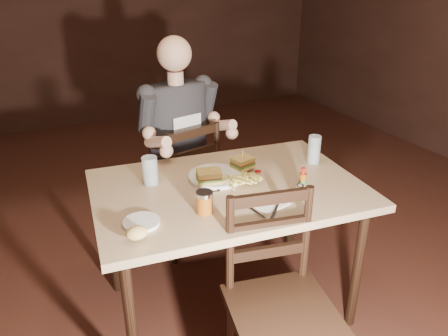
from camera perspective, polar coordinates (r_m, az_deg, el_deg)
name	(u,v)px	position (r m, az deg, el deg)	size (l,w,h in m)	color
room_shell	(207,54)	(2.14, -2.28, 14.66)	(7.00, 7.00, 7.00)	black
main_table	(228,199)	(2.23, 0.56, -4.01)	(1.42, 1.02, 0.77)	tan
chair_far	(180,185)	(2.93, -5.82, -2.22)	(0.42, 0.46, 0.91)	black
chair_near	(283,312)	(1.93, 7.66, -18.15)	(0.43, 0.47, 0.94)	black
diner	(181,116)	(2.70, -5.70, 6.72)	(0.55, 0.43, 0.95)	#29272B
dinner_plate	(216,177)	(2.28, -1.07, -1.17)	(0.28, 0.28, 0.02)	white
sandwich_left	(209,172)	(2.19, -1.96, -0.59)	(0.12, 0.10, 0.10)	gold
sandwich_right	(243,160)	(2.34, 2.44, 1.08)	(0.11, 0.09, 0.10)	gold
fries_pile	(243,178)	(2.20, 2.49, -1.37)	(0.24, 0.17, 0.04)	#F2E06A
ketchup_dollop	(258,172)	(2.31, 4.44, -0.46)	(0.04, 0.04, 0.01)	maroon
glass_left	(150,170)	(2.23, -9.64, -0.32)	(0.08, 0.08, 0.14)	silver
glass_right	(314,150)	(2.48, 11.69, 2.38)	(0.07, 0.07, 0.16)	silver
hot_sauce	(303,179)	(2.17, 10.23, -1.41)	(0.04, 0.04, 0.12)	#924910
salt_shaker	(300,191)	(2.11, 9.86, -2.99)	(0.04, 0.04, 0.07)	white
pepper_shaker	(281,197)	(2.05, 7.49, -3.80)	(0.03, 0.03, 0.06)	#38332D
syrup_dispenser	(204,202)	(1.95, -2.58, -4.49)	(0.08, 0.08, 0.10)	#924910
napkin	(268,203)	(2.06, 5.83, -4.54)	(0.16, 0.15, 0.00)	white
knife	(250,208)	(2.00, 3.42, -5.25)	(0.01, 0.22, 0.01)	silver
fork	(275,210)	(1.99, 6.72, -5.52)	(0.01, 0.16, 0.01)	silver
side_plate	(142,223)	(1.92, -10.72, -7.08)	(0.16, 0.16, 0.01)	white
bread_roll	(137,233)	(1.80, -11.35, -8.30)	(0.09, 0.07, 0.05)	#D9B65C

